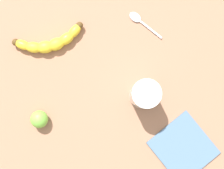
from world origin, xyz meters
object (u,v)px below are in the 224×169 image
Objects in this scene: smoothie_glass at (144,95)px; banana at (50,42)px; teaspoon at (137,19)px; lime_fruit at (39,119)px.

banana is at bearing -128.63° from smoothie_glass.
teaspoon is (-3.21, 24.68, -1.26)cm from banana.
smoothie_glass is 2.44× the size of lime_fruit.
lime_fruit is at bearing -111.56° from banana.
lime_fruit is at bearing -85.88° from smoothie_glass.
banana reaches higher than teaspoon.
banana is at bearing 55.29° from teaspoon.
smoothie_glass reaches higher than lime_fruit.
smoothie_glass is at bearing -44.89° from banana.
lime_fruit is (2.03, -28.18, -3.15)cm from smoothie_glass.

